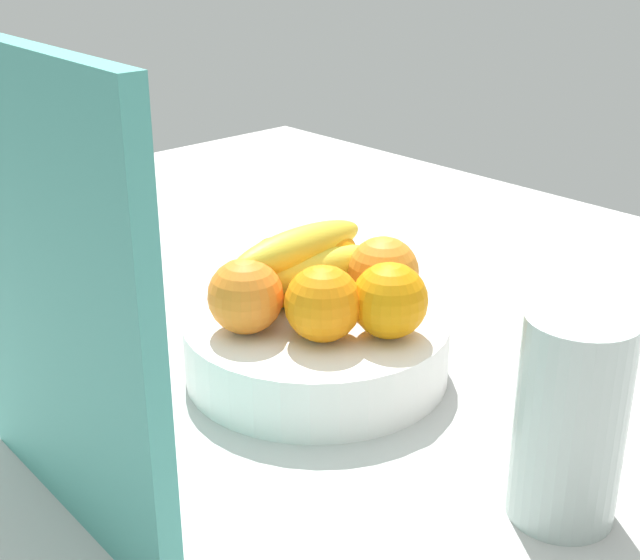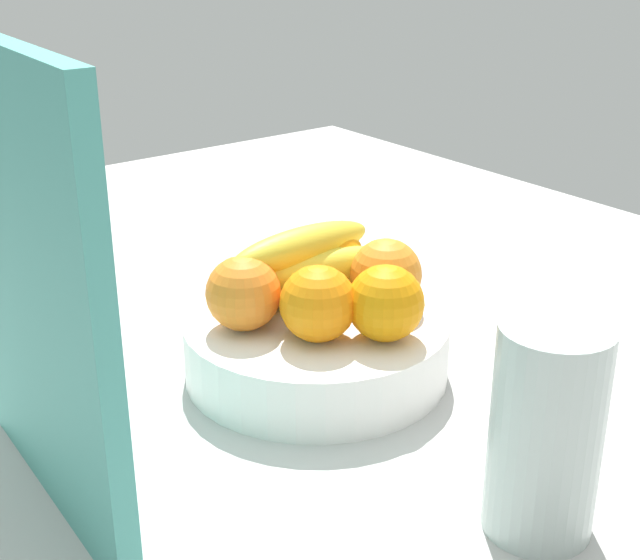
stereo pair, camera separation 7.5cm
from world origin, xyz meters
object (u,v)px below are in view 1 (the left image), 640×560
Objects in this scene: fruit_bowl at (320,345)px; orange_top_stack at (246,296)px; banana_bunch at (302,268)px; cutting_board at (52,300)px; orange_center at (383,272)px; thermos_tumbler at (570,419)px; orange_back_left at (325,260)px; orange_back_right at (279,272)px; orange_front_left at (324,304)px; orange_front_right at (390,301)px.

orange_top_stack is (2.53, 7.31, 6.74)cm from fruit_bowl.
cutting_board reaches higher than banana_bunch.
orange_center is 0.43× the size of thermos_tumbler.
orange_back_right is (0.72, 5.60, 0.00)cm from orange_back_left.
fruit_bowl is 3.64× the size of orange_center.
orange_top_stack is (-2.44, 6.30, 0.00)cm from orange_back_right.
fruit_bowl is 0.74× the size of cutting_board.
orange_back_left is 35.58cm from cutting_board.
orange_front_left is at bearing 152.88° from banana_bunch.
orange_center is 14.75cm from orange_top_stack.
orange_center is 0.41× the size of banana_bunch.
orange_back_right is (4.97, 1.01, 6.74)cm from fruit_bowl.
cutting_board is at bearing 91.82° from orange_center.
orange_top_stack is (6.38, 4.22, 0.00)cm from orange_front_left.
banana_bunch is at bearing -139.95° from orange_back_right.
orange_center is 28.69cm from thermos_tumbler.
orange_top_stack is at bearing 71.33° from orange_center.
thermos_tumbler is at bearing 176.55° from fruit_bowl.
orange_front_left is (-3.86, 3.09, 6.74)cm from fruit_bowl.
orange_back_right is 0.20× the size of cutting_board.
banana_bunch is at bearing -75.28° from cutting_board.
orange_front_right is at bearing -172.08° from banana_bunch.
thermos_tumbler is (-32.11, -5.52, -1.35)cm from orange_top_stack.
orange_back_right is 30.50cm from cutting_board.
orange_back_right is at bearing 13.54° from orange_front_right.
banana_bunch reaches higher than orange_center.
orange_back_right is at bearing 46.96° from orange_center.
cutting_board is at bearing 102.65° from orange_back_left.
orange_center is at bearing -133.04° from orange_back_right.
banana_bunch is 1.05× the size of thermos_tumbler.
thermos_tumbler reaches higher than orange_back_right.
orange_front_left and orange_back_right have the same top height.
orange_back_left is at bearing -81.76° from orange_top_stack.
orange_top_stack is at bearing 94.68° from banana_bunch.
orange_front_left is at bearing 136.54° from orange_back_left.
orange_front_right is 7.06cm from orange_center.
cutting_board is (-3.34, 29.20, 14.91)cm from fruit_bowl.
orange_center is at bearing -17.14° from thermos_tumbler.
thermos_tumbler is at bearing 176.00° from banana_bunch.
cutting_board is at bearing 96.52° from fruit_bowl.
orange_front_right is 0.41× the size of banana_bunch.
orange_back_left is 1.00× the size of orange_top_stack.
thermos_tumbler reaches higher than banana_bunch.
fruit_bowl is 8.36cm from orange_front_left.
orange_back_right is at bearing 40.05° from banana_bunch.
orange_front_right is 1.00× the size of orange_back_left.
orange_top_stack is at bearing 42.89° from orange_front_right.
thermos_tumbler reaches higher than orange_back_left.
orange_back_left is at bearing -10.67° from thermos_tumbler.
orange_front_right is at bearing 138.49° from orange_center.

